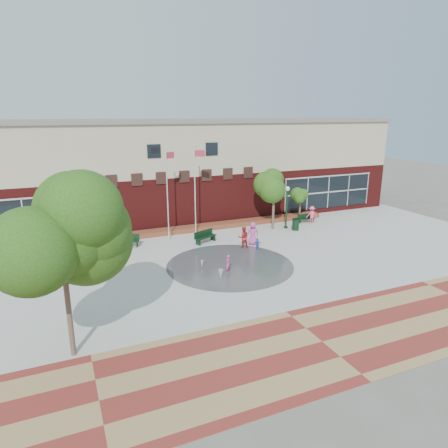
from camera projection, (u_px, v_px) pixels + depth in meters
name	position (u px, v px, depth m)	size (l,w,h in m)	color
ground	(250.00, 282.00, 23.81)	(120.00, 120.00, 0.00)	#666056
plaza_concrete	(224.00, 260.00, 27.35)	(46.00, 18.00, 0.01)	#A8A8A0
paver_band	(322.00, 342.00, 17.61)	(46.00, 6.00, 0.01)	maroon
splash_pad	(230.00, 265.00, 26.46)	(8.40, 8.40, 0.01)	#383A3D
library_building	(168.00, 169.00, 38.03)	(44.40, 10.40, 9.20)	#571312
flower_bed	(189.00, 231.00, 34.07)	(26.00, 1.20, 0.40)	#AA0E27
flagpole_left	(168.00, 190.00, 30.74)	(0.80, 0.38, 7.30)	white
flagpole_right	(195.00, 186.00, 31.97)	(0.86, 0.39, 7.38)	white
lamp_left	(33.00, 253.00, 22.69)	(0.35, 0.35, 3.30)	black
lamp_right	(287.00, 203.00, 34.39)	(0.39, 0.39, 3.71)	black
bench_left	(127.00, 243.00, 30.04)	(1.94, 1.19, 0.95)	black
bench_mid	(205.00, 239.00, 30.97)	(1.99, 1.27, 0.97)	black
bench_right	(306.00, 220.00, 36.68)	(1.62, 0.62, 0.80)	black
trash_can	(296.00, 225.00, 34.25)	(0.62, 0.62, 1.02)	black
tree_big_left	(59.00, 223.00, 15.14)	(5.02, 5.02, 8.02)	#4D3A2F
tree_mid	(274.00, 187.00, 33.74)	(3.02, 3.02, 5.09)	#4D3A2F
tree_small_right	(300.00, 197.00, 36.46)	(1.91, 1.91, 3.26)	#4D3A2F
water_jet_a	(221.00, 279.00, 24.24)	(0.31, 0.31, 0.60)	white
water_jet_b	(202.00, 268.00, 26.08)	(0.21, 0.21, 0.47)	white
child_splash	(228.00, 264.00, 25.10)	(0.43, 0.28, 1.19)	#CA4184
adult_red	(243.00, 237.00, 29.68)	(0.80, 0.62, 1.65)	#B32328
adult_pink	(253.00, 234.00, 30.37)	(0.87, 0.57, 1.78)	#C64297
child_blue	(258.00, 244.00, 29.22)	(0.54, 0.23, 0.92)	blue
person_bench	(312.00, 215.00, 36.37)	(1.03, 0.59, 1.60)	#F2517E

